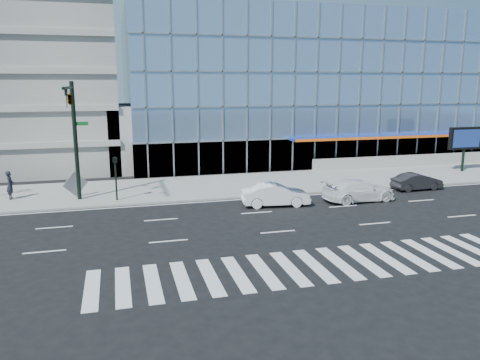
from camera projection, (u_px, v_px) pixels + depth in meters
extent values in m
plane|color=black|center=(257.00, 213.00, 29.52)|extent=(160.00, 160.00, 0.00)
cube|color=gray|center=(227.00, 185.00, 37.07)|extent=(120.00, 8.00, 0.15)
cube|color=#7BA0CD|center=(306.00, 87.00, 56.11)|extent=(42.00, 26.00, 15.00)
cube|color=gray|center=(141.00, 137.00, 44.42)|extent=(6.00, 8.00, 6.00)
cube|color=gray|center=(454.00, 159.00, 46.42)|extent=(30.00, 0.80, 1.00)
cylinder|color=black|center=(76.00, 142.00, 31.57)|extent=(0.28, 0.28, 8.00)
cylinder|color=black|center=(68.00, 88.00, 28.19)|extent=(0.18, 5.60, 0.18)
imported|color=black|center=(66.00, 99.00, 26.98)|extent=(0.18, 0.22, 1.10)
imported|color=black|center=(70.00, 97.00, 29.07)|extent=(0.48, 2.24, 0.90)
cube|color=#0C591E|center=(81.00, 124.00, 31.44)|extent=(0.90, 0.05, 0.25)
cylinder|color=black|center=(116.00, 179.00, 31.77)|extent=(0.12, 0.12, 3.00)
cube|color=black|center=(115.00, 160.00, 31.36)|extent=(0.30, 0.25, 0.35)
cylinder|color=black|center=(463.00, 160.00, 42.40)|extent=(0.24, 0.24, 2.00)
cube|color=black|center=(465.00, 138.00, 41.99)|extent=(3.20, 0.40, 2.00)
cube|color=#0C193F|center=(467.00, 138.00, 41.79)|extent=(2.80, 0.02, 1.60)
imported|color=white|center=(359.00, 190.00, 32.34)|extent=(5.27, 2.39, 1.50)
imported|color=white|center=(275.00, 195.00, 31.07)|extent=(4.67, 2.10, 1.49)
imported|color=black|center=(417.00, 182.00, 35.69)|extent=(3.93, 1.47, 1.28)
imported|color=black|center=(10.00, 185.00, 32.18)|extent=(0.48, 0.72, 1.97)
cube|color=gray|center=(75.00, 184.00, 32.83)|extent=(1.66, 0.90, 1.84)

